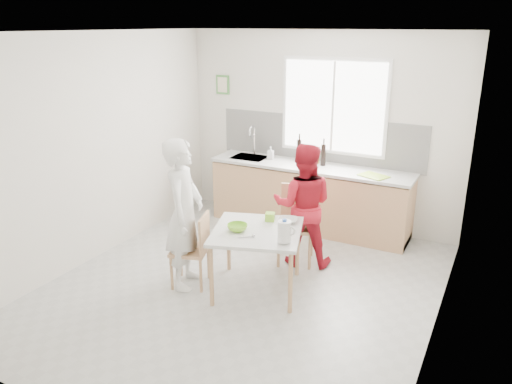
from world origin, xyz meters
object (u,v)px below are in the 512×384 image
(chair_left, at_px, (195,247))
(bowl_green, at_px, (237,227))
(wine_bottle_b, at_px, (323,155))
(bowl_white, at_px, (288,221))
(chair_far, at_px, (297,220))
(person_red, at_px, (303,205))
(milk_jug, at_px, (285,231))
(person_white, at_px, (184,214))
(wine_bottle_a, at_px, (299,150))
(dining_table, at_px, (257,236))

(chair_left, xyz_separation_m, bowl_green, (0.48, 0.10, 0.28))
(wine_bottle_b, bearing_deg, bowl_white, -82.79)
(chair_far, relative_size, person_red, 0.63)
(chair_left, distance_m, milk_jug, 1.11)
(person_white, xyz_separation_m, bowl_white, (0.96, 0.57, -0.10))
(chair_left, distance_m, chair_far, 1.32)
(chair_far, height_order, wine_bottle_b, wine_bottle_b)
(milk_jug, height_order, wine_bottle_a, wine_bottle_a)
(bowl_green, relative_size, bowl_white, 1.04)
(milk_jug, relative_size, wine_bottle_b, 0.79)
(bowl_white, height_order, wine_bottle_a, wine_bottle_a)
(person_white, distance_m, milk_jug, 1.15)
(bowl_green, distance_m, bowl_white, 0.58)
(chair_left, relative_size, bowl_white, 3.97)
(chair_left, relative_size, bowl_green, 3.83)
(person_red, height_order, wine_bottle_a, person_red)
(chair_far, distance_m, wine_bottle_a, 1.35)
(milk_jug, xyz_separation_m, wine_bottle_b, (-0.39, 2.15, 0.24))
(wine_bottle_a, bearing_deg, dining_table, -79.44)
(wine_bottle_a, bearing_deg, bowl_white, -70.92)
(dining_table, height_order, person_white, person_white)
(person_white, distance_m, bowl_white, 1.12)
(chair_left, relative_size, person_red, 0.56)
(person_white, distance_m, wine_bottle_b, 2.36)
(dining_table, height_order, wine_bottle_b, wine_bottle_b)
(bowl_green, height_order, wine_bottle_a, wine_bottle_a)
(bowl_green, height_order, wine_bottle_b, wine_bottle_b)
(chair_left, height_order, bowl_green, chair_left)
(chair_far, bearing_deg, chair_left, -141.65)
(bowl_green, bearing_deg, dining_table, 31.88)
(dining_table, distance_m, chair_left, 0.71)
(chair_far, relative_size, wine_bottle_b, 3.12)
(dining_table, height_order, wine_bottle_a, wine_bottle_a)
(person_white, xyz_separation_m, bowl_green, (0.58, 0.13, -0.09))
(milk_jug, bearing_deg, bowl_white, 92.53)
(wine_bottle_a, distance_m, wine_bottle_b, 0.38)
(person_red, distance_m, milk_jug, 1.02)
(person_white, relative_size, bowl_white, 7.96)
(bowl_green, relative_size, milk_jug, 0.92)
(person_red, relative_size, milk_jug, 6.29)
(chair_far, distance_m, person_red, 0.26)
(dining_table, relative_size, person_red, 0.78)
(bowl_white, relative_size, milk_jug, 0.88)
(bowl_white, bearing_deg, dining_table, -122.35)
(milk_jug, distance_m, wine_bottle_a, 2.34)
(wine_bottle_b, bearing_deg, chair_far, -85.74)
(person_red, height_order, bowl_green, person_red)
(person_red, xyz_separation_m, wine_bottle_a, (-0.56, 1.20, 0.34))
(chair_far, bearing_deg, dining_table, -113.10)
(bowl_green, bearing_deg, wine_bottle_a, 95.43)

